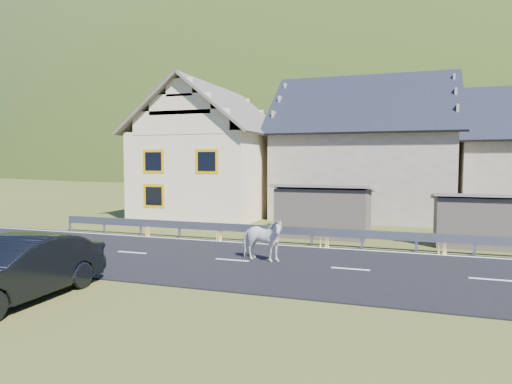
% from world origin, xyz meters
% --- Properties ---
extents(ground, '(160.00, 160.00, 0.00)m').
position_xyz_m(ground, '(0.00, 0.00, 0.00)').
color(ground, '#3B451B').
rests_on(ground, ground).
extents(road, '(60.00, 7.00, 0.04)m').
position_xyz_m(road, '(0.00, 0.00, 0.02)').
color(road, black).
rests_on(road, ground).
extents(lane_markings, '(60.00, 6.60, 0.01)m').
position_xyz_m(lane_markings, '(0.00, 0.00, 0.04)').
color(lane_markings, silver).
rests_on(lane_markings, road).
extents(guardrail, '(28.10, 0.09, 0.75)m').
position_xyz_m(guardrail, '(-0.00, 3.68, 0.56)').
color(guardrail, '#93969B').
rests_on(guardrail, ground).
extents(shed_left, '(4.30, 3.30, 2.40)m').
position_xyz_m(shed_left, '(-2.00, 6.50, 1.10)').
color(shed_left, brown).
rests_on(shed_left, ground).
extents(shed_right, '(3.80, 2.90, 2.20)m').
position_xyz_m(shed_right, '(4.50, 6.00, 1.00)').
color(shed_right, brown).
rests_on(shed_right, ground).
extents(house_cream, '(7.80, 9.80, 8.30)m').
position_xyz_m(house_cream, '(-10.00, 12.00, 4.36)').
color(house_cream, beige).
rests_on(house_cream, ground).
extents(house_stone_a, '(10.80, 9.80, 8.90)m').
position_xyz_m(house_stone_a, '(-1.00, 15.00, 4.63)').
color(house_stone_a, tan).
rests_on(house_stone_a, ground).
extents(mountain, '(440.00, 280.00, 260.00)m').
position_xyz_m(mountain, '(5.00, 180.00, -20.00)').
color(mountain, '#253811').
rests_on(mountain, ground).
extents(conifer_patch, '(76.00, 50.00, 28.00)m').
position_xyz_m(conifer_patch, '(-55.00, 110.00, 6.00)').
color(conifer_patch, black).
rests_on(conifer_patch, ground).
extents(horse, '(1.13, 1.86, 1.46)m').
position_xyz_m(horse, '(-3.02, 0.22, 0.77)').
color(horse, white).
rests_on(horse, road).
extents(car, '(1.72, 4.81, 1.58)m').
position_xyz_m(car, '(-7.36, -5.83, 0.79)').
color(car, black).
rests_on(car, ground).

